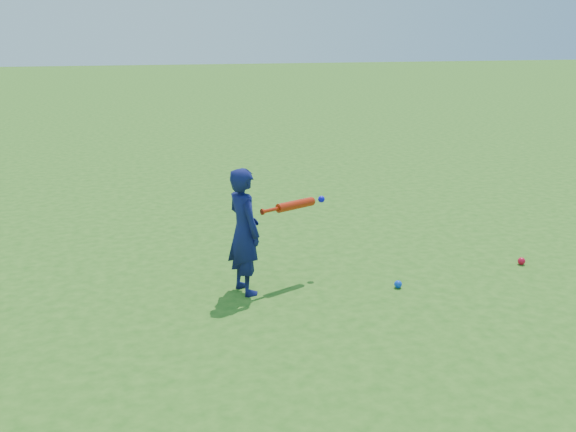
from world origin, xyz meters
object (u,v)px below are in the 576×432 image
Objects in this scene: ground_ball_red at (521,261)px; child at (244,231)px; ground_ball_blue at (398,284)px; bat_swing at (298,204)px.

child is at bearing 179.84° from ground_ball_red.
ground_ball_blue is 0.10× the size of bat_swing.
child is 2.89m from ground_ball_red.
child reaches higher than bat_swing.
bat_swing reaches higher than ground_ball_blue.
ground_ball_red is at bearing -29.92° from bat_swing.
child is 15.16× the size of ground_ball_red.
child reaches higher than ground_ball_blue.
bat_swing is (-0.83, 0.47, 0.70)m from ground_ball_blue.
bat_swing is at bearing 150.70° from ground_ball_blue.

